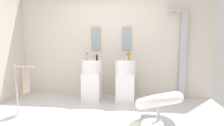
{
  "coord_description": "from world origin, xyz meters",
  "views": [
    {
      "loc": [
        0.57,
        -2.82,
        1.37
      ],
      "look_at": [
        0.15,
        0.55,
        0.95
      ],
      "focal_mm": 28.94,
      "sensor_mm": 36.0,
      "label": 1
    }
  ],
  "objects_px": {
    "lounge_chair": "(159,104)",
    "soap_bottle_amber": "(129,57)",
    "pedestal_sink_right": "(125,81)",
    "soap_bottle_black": "(97,58)",
    "soap_bottle_grey": "(87,57)",
    "pedestal_sink_left": "(92,80)",
    "shower_column": "(182,53)",
    "soap_bottle_green": "(97,58)",
    "soap_bottle_white": "(127,57)",
    "towel_rack": "(24,81)"
  },
  "relations": [
    {
      "from": "lounge_chair",
      "to": "soap_bottle_amber",
      "type": "distance_m",
      "value": 1.4
    },
    {
      "from": "pedestal_sink_right",
      "to": "soap_bottle_black",
      "type": "xyz_separation_m",
      "value": [
        -0.64,
        -0.0,
        0.5
      ]
    },
    {
      "from": "soap_bottle_amber",
      "to": "soap_bottle_grey",
      "type": "xyz_separation_m",
      "value": [
        -0.9,
        -0.2,
        0.0
      ]
    },
    {
      "from": "pedestal_sink_left",
      "to": "soap_bottle_grey",
      "type": "xyz_separation_m",
      "value": [
        -0.07,
        -0.11,
        0.53
      ]
    },
    {
      "from": "shower_column",
      "to": "soap_bottle_green",
      "type": "xyz_separation_m",
      "value": [
        -1.93,
        -0.4,
        -0.09
      ]
    },
    {
      "from": "soap_bottle_black",
      "to": "soap_bottle_white",
      "type": "relative_size",
      "value": 0.97
    },
    {
      "from": "pedestal_sink_left",
      "to": "soap_bottle_green",
      "type": "distance_m",
      "value": 0.52
    },
    {
      "from": "soap_bottle_black",
      "to": "soap_bottle_grey",
      "type": "height_order",
      "value": "soap_bottle_grey"
    },
    {
      "from": "soap_bottle_grey",
      "to": "towel_rack",
      "type": "bearing_deg",
      "value": -142.98
    },
    {
      "from": "pedestal_sink_left",
      "to": "shower_column",
      "type": "height_order",
      "value": "shower_column"
    },
    {
      "from": "pedestal_sink_left",
      "to": "soap_bottle_green",
      "type": "bearing_deg",
      "value": 9.68
    },
    {
      "from": "lounge_chair",
      "to": "soap_bottle_grey",
      "type": "distance_m",
      "value": 1.81
    },
    {
      "from": "towel_rack",
      "to": "soap_bottle_black",
      "type": "distance_m",
      "value": 1.53
    },
    {
      "from": "pedestal_sink_right",
      "to": "soap_bottle_grey",
      "type": "distance_m",
      "value": 0.99
    },
    {
      "from": "soap_bottle_white",
      "to": "soap_bottle_black",
      "type": "bearing_deg",
      "value": -168.49
    },
    {
      "from": "pedestal_sink_left",
      "to": "soap_bottle_amber",
      "type": "height_order",
      "value": "soap_bottle_amber"
    },
    {
      "from": "pedestal_sink_left",
      "to": "soap_bottle_white",
      "type": "xyz_separation_m",
      "value": [
        0.78,
        0.13,
        0.5
      ]
    },
    {
      "from": "soap_bottle_grey",
      "to": "soap_bottle_green",
      "type": "bearing_deg",
      "value": 35.47
    },
    {
      "from": "pedestal_sink_right",
      "to": "soap_bottle_grey",
      "type": "xyz_separation_m",
      "value": [
        -0.83,
        -0.11,
        0.53
      ]
    },
    {
      "from": "pedestal_sink_left",
      "to": "soap_bottle_black",
      "type": "bearing_deg",
      "value": -1.07
    },
    {
      "from": "shower_column",
      "to": "lounge_chair",
      "type": "height_order",
      "value": "shower_column"
    },
    {
      "from": "soap_bottle_black",
      "to": "lounge_chair",
      "type": "bearing_deg",
      "value": -39.6
    },
    {
      "from": "shower_column",
      "to": "soap_bottle_white",
      "type": "relative_size",
      "value": 15.79
    },
    {
      "from": "soap_bottle_green",
      "to": "soap_bottle_amber",
      "type": "height_order",
      "value": "soap_bottle_amber"
    },
    {
      "from": "lounge_chair",
      "to": "soap_bottle_white",
      "type": "height_order",
      "value": "soap_bottle_white"
    },
    {
      "from": "pedestal_sink_left",
      "to": "lounge_chair",
      "type": "xyz_separation_m",
      "value": [
        1.35,
        -1.02,
        -0.14
      ]
    },
    {
      "from": "pedestal_sink_left",
      "to": "shower_column",
      "type": "relative_size",
      "value": 0.51
    },
    {
      "from": "shower_column",
      "to": "soap_bottle_black",
      "type": "height_order",
      "value": "shower_column"
    },
    {
      "from": "soap_bottle_green",
      "to": "soap_bottle_amber",
      "type": "distance_m",
      "value": 0.71
    },
    {
      "from": "soap_bottle_black",
      "to": "towel_rack",
      "type": "bearing_deg",
      "value": -143.81
    },
    {
      "from": "pedestal_sink_right",
      "to": "shower_column",
      "type": "relative_size",
      "value": 0.51
    },
    {
      "from": "shower_column",
      "to": "soap_bottle_amber",
      "type": "bearing_deg",
      "value": -164.76
    },
    {
      "from": "soap_bottle_black",
      "to": "soap_bottle_grey",
      "type": "distance_m",
      "value": 0.22
    },
    {
      "from": "pedestal_sink_left",
      "to": "shower_column",
      "type": "xyz_separation_m",
      "value": [
        2.06,
        0.42,
        0.59
      ]
    },
    {
      "from": "pedestal_sink_left",
      "to": "soap_bottle_black",
      "type": "height_order",
      "value": "soap_bottle_black"
    },
    {
      "from": "soap_bottle_green",
      "to": "soap_bottle_grey",
      "type": "bearing_deg",
      "value": -144.53
    },
    {
      "from": "soap_bottle_black",
      "to": "shower_column",
      "type": "bearing_deg",
      "value": 12.39
    },
    {
      "from": "shower_column",
      "to": "soap_bottle_grey",
      "type": "relative_size",
      "value": 11.39
    },
    {
      "from": "towel_rack",
      "to": "lounge_chair",
      "type": "bearing_deg",
      "value": -3.41
    },
    {
      "from": "pedestal_sink_right",
      "to": "soap_bottle_white",
      "type": "xyz_separation_m",
      "value": [
        0.02,
        0.13,
        0.5
      ]
    },
    {
      "from": "towel_rack",
      "to": "soap_bottle_green",
      "type": "height_order",
      "value": "soap_bottle_green"
    },
    {
      "from": "towel_rack",
      "to": "soap_bottle_grey",
      "type": "bearing_deg",
      "value": 37.02
    },
    {
      "from": "soap_bottle_green",
      "to": "towel_rack",
      "type": "bearing_deg",
      "value": -143.22
    },
    {
      "from": "pedestal_sink_right",
      "to": "shower_column",
      "type": "height_order",
      "value": "shower_column"
    },
    {
      "from": "pedestal_sink_left",
      "to": "soap_bottle_black",
      "type": "xyz_separation_m",
      "value": [
        0.12,
        -0.0,
        0.5
      ]
    },
    {
      "from": "shower_column",
      "to": "soap_bottle_amber",
      "type": "xyz_separation_m",
      "value": [
        -1.22,
        -0.33,
        -0.06
      ]
    },
    {
      "from": "soap_bottle_black",
      "to": "soap_bottle_amber",
      "type": "bearing_deg",
      "value": 7.35
    },
    {
      "from": "shower_column",
      "to": "soap_bottle_amber",
      "type": "relative_size",
      "value": 11.99
    },
    {
      "from": "pedestal_sink_left",
      "to": "towel_rack",
      "type": "relative_size",
      "value": 1.09
    },
    {
      "from": "towel_rack",
      "to": "soap_bottle_white",
      "type": "xyz_separation_m",
      "value": [
        1.86,
        1.01,
        0.37
      ]
    }
  ]
}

